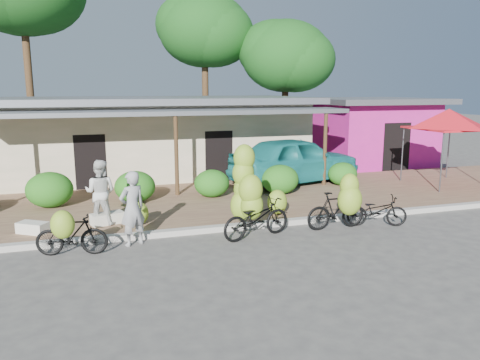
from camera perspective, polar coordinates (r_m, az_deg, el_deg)
The scene contains 25 objects.
ground at distance 10.57m, azimuth -1.78°, elevation -9.52°, with size 100.00×100.00×0.00m, color #4A4745.
sidewalk at distance 15.21m, azimuth -6.91°, elevation -2.90°, with size 60.00×6.00×0.12m, color #94724F.
curb at distance 12.38m, azimuth -4.31°, elevation -6.06°, with size 60.00×0.25×0.15m, color #A8A399.
shop_main at distance 20.72m, azimuth -10.08°, elevation 5.40°, with size 13.00×8.50×3.35m.
shop_pink at distance 24.46m, azimuth 15.22°, elevation 5.91°, with size 6.00×6.00×3.25m.
tree_center_right at distance 27.01m, azimuth -4.83°, elevation 17.92°, with size 5.13×5.01×8.85m.
tree_near_right at distance 26.18m, azimuth 5.11°, elevation 15.01°, with size 4.93×4.79×7.35m.
hedge_1 at distance 15.49m, azimuth -22.20°, elevation -1.10°, with size 1.40×1.26×1.10m, color #195D15.
hedge_2 at distance 15.36m, azimuth -12.68°, elevation -0.80°, with size 1.30×1.17×1.01m, color #195D15.
hedge_3 at distance 15.75m, azimuth -3.46°, elevation -0.41°, with size 1.19×1.07×0.93m, color #195D15.
hedge_4 at distance 16.21m, azimuth 4.90°, elevation 0.07°, with size 1.31×1.18×1.02m, color #195D15.
hedge_5 at distance 18.06m, azimuth 12.39°, elevation 0.74°, with size 1.11×1.00×0.87m, color #195D15.
red_canopy at distance 19.20m, azimuth 24.07°, elevation 6.84°, with size 3.50×3.50×2.86m.
bike_left at distance 11.15m, azimuth -19.99°, elevation -6.12°, with size 1.65×1.22×1.22m.
bike_center at distance 11.90m, azimuth 1.37°, elevation -2.80°, with size 2.05×1.40×2.33m.
bike_right at distance 12.60m, azimuth 12.12°, elevation -3.07°, with size 1.71×1.18×1.62m.
bike_far_right at distance 13.37m, azimuth 16.33°, elevation -3.61°, with size 1.73×1.10×0.86m.
loose_banana_a at distance 12.83m, azimuth -12.28°, elevation -4.01°, with size 0.50×0.42×0.62m, color #98B72D.
loose_banana_b at distance 12.86m, azimuth -12.17°, elevation -3.99°, with size 0.49×0.42×0.61m, color #98B72D.
loose_banana_c at distance 13.60m, azimuth 4.55°, elevation -2.69°, with size 0.58×0.49×0.73m, color #98B72D.
sack_near at distance 13.18m, azimuth -15.86°, elevation -4.51°, with size 0.85×0.40×0.30m, color white.
sack_far at distance 12.99m, azimuth -23.95°, elevation -5.33°, with size 0.75×0.38×0.28m, color white.
vendor at distance 11.46m, azimuth -12.99°, elevation -3.39°, with size 0.66×0.43×1.82m, color gray.
bystander at distance 13.06m, azimuth -16.67°, elevation -1.42°, with size 0.85×0.66×1.75m, color silver.
teal_van at distance 18.12m, azimuth 6.76°, elevation 2.47°, with size 2.14×5.31×1.81m, color #1B7D7D.
Camera 1 is at (-2.66, -9.52, 3.72)m, focal length 35.00 mm.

